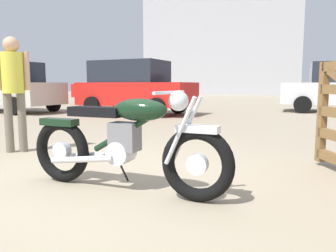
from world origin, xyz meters
TOP-DOWN VIEW (x-y plane):
  - ground_plane at (0.00, 0.00)m, footprint 80.00×80.00m
  - vintage_motorcycle at (0.35, -0.33)m, footprint 2.08×0.65m
  - bystander at (-1.95, 0.77)m, footprint 0.39×0.30m
  - red_hatchback_near at (-6.78, 12.66)m, footprint 4.41×2.40m
  - pale_sedan_back at (-7.59, 6.43)m, footprint 4.10×2.25m
  - blue_hatchback_right at (-2.97, 7.14)m, footprint 4.06×2.15m
  - industrial_building at (-4.28, 35.43)m, footprint 16.07×13.79m

SIDE VIEW (x-z plane):
  - ground_plane at x=0.00m, z-range 0.00..0.00m
  - vintage_motorcycle at x=0.35m, z-range -0.02..0.92m
  - red_hatchback_near at x=-6.78m, z-range 0.00..1.67m
  - pale_sedan_back at x=-7.59m, z-range 0.03..1.81m
  - blue_hatchback_right at x=-2.97m, z-range 0.03..1.81m
  - bystander at x=-1.95m, z-range 0.19..1.85m
  - industrial_building at x=-4.28m, z-range -4.64..16.26m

